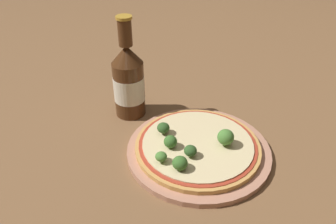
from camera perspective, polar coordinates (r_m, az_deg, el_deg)
The scene contains 10 objects.
ground_plane at distance 0.70m, azimuth 5.05°, elevation -5.65°, with size 3.00×3.00×0.00m, color brown.
plate at distance 0.68m, azimuth 5.31°, elevation -6.60°, with size 0.29×0.29×0.01m.
pizza at distance 0.67m, azimuth 5.17°, elevation -5.77°, with size 0.26×0.26×0.01m.
broccoli_floret_0 at distance 0.68m, azimuth -0.82°, elevation -2.77°, with size 0.03×0.03×0.02m.
broccoli_floret_1 at distance 0.61m, azimuth -1.21°, elevation -7.79°, with size 0.02×0.02×0.02m.
broccoli_floret_2 at distance 0.65m, azimuth 0.43°, elevation -5.18°, with size 0.03×0.03×0.03m.
broccoli_floret_3 at distance 0.60m, azimuth 2.10°, elevation -8.88°, with size 0.03×0.03×0.03m.
broccoli_floret_4 at distance 0.63m, azimuth 3.92°, elevation -6.75°, with size 0.02×0.02×0.02m.
broccoli_floret_5 at distance 0.66m, azimuth 10.01°, elevation -4.34°, with size 0.03×0.03×0.04m.
beer_bottle at distance 0.76m, azimuth -6.88°, elevation 5.44°, with size 0.07×0.07×0.24m.
Camera 1 is at (-0.32, -0.44, 0.45)m, focal length 35.00 mm.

